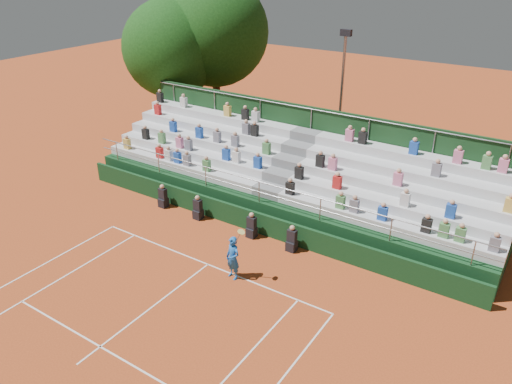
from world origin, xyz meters
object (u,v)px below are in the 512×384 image
Objects in this scene: tree_west at (171,49)px; tree_east at (214,32)px; tennis_player at (233,258)px; floodlight_mast at (342,88)px.

tree_east is (1.60, 2.37, 0.84)m from tree_west.
tree_east is at bearing 56.04° from tree_west.
floodlight_mast reaches higher than tennis_player.
tree_east is at bearing 175.06° from floodlight_mast.
tree_west is at bearing -171.88° from floodlight_mast.
tree_west is at bearing -123.96° from tree_east.
tennis_player is at bearing -41.32° from tree_west.
floodlight_mast is at bearing 8.12° from tree_west.
tennis_player is 13.19m from floodlight_mast.
tree_west is (-12.55, 11.04, 4.86)m from tennis_player.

